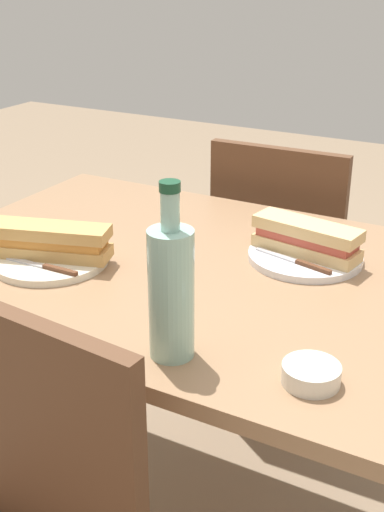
# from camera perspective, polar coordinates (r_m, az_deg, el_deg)

# --- Properties ---
(dining_table) EXTENTS (1.17, 0.81, 0.72)m
(dining_table) POSITION_cam_1_polar(r_m,az_deg,el_deg) (1.42, 0.00, -4.76)
(dining_table) COLOR #997251
(dining_table) RESTS_ON ground
(chair_near) EXTENTS (0.41, 0.41, 0.85)m
(chair_near) POSITION_cam_1_polar(r_m,az_deg,el_deg) (1.97, 7.94, -0.47)
(chair_near) COLOR brown
(chair_near) RESTS_ON ground
(plate_near) EXTENTS (0.24, 0.24, 0.01)m
(plate_near) POSITION_cam_1_polar(r_m,az_deg,el_deg) (1.41, 9.64, -0.03)
(plate_near) COLOR white
(plate_near) RESTS_ON dining_table
(baguette_sandwich_near) EXTENTS (0.23, 0.11, 0.07)m
(baguette_sandwich_near) POSITION_cam_1_polar(r_m,az_deg,el_deg) (1.39, 9.76, 1.53)
(baguette_sandwich_near) COLOR #DBB77A
(baguette_sandwich_near) RESTS_ON plate_near
(knife_near) EXTENTS (0.18, 0.06, 0.01)m
(knife_near) POSITION_cam_1_polar(r_m,az_deg,el_deg) (1.36, 8.97, -0.48)
(knife_near) COLOR silver
(knife_near) RESTS_ON plate_near
(plate_far) EXTENTS (0.24, 0.24, 0.01)m
(plate_far) POSITION_cam_1_polar(r_m,az_deg,el_deg) (1.41, -11.96, -0.27)
(plate_far) COLOR silver
(plate_far) RESTS_ON dining_table
(baguette_sandwich_far) EXTENTS (0.26, 0.14, 0.07)m
(baguette_sandwich_far) POSITION_cam_1_polar(r_m,az_deg,el_deg) (1.39, -12.11, 1.29)
(baguette_sandwich_far) COLOR tan
(baguette_sandwich_far) RESTS_ON plate_far
(knife_far) EXTENTS (0.18, 0.01, 0.01)m
(knife_far) POSITION_cam_1_polar(r_m,az_deg,el_deg) (1.35, -12.48, -0.87)
(knife_far) COLOR silver
(knife_far) RESTS_ON plate_far
(water_bottle) EXTENTS (0.07, 0.07, 0.29)m
(water_bottle) POSITION_cam_1_polar(r_m,az_deg,el_deg) (1.02, -1.79, -2.92)
(water_bottle) COLOR #99C6B7
(water_bottle) RESTS_ON dining_table
(olive_bowl) EXTENTS (0.09, 0.09, 0.03)m
(olive_bowl) POSITION_cam_1_polar(r_m,az_deg,el_deg) (1.01, 10.14, -9.90)
(olive_bowl) COLOR silver
(olive_bowl) RESTS_ON dining_table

